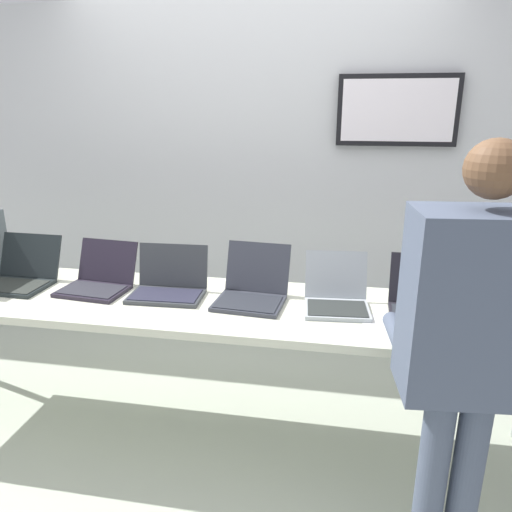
{
  "coord_description": "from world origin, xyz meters",
  "views": [
    {
      "loc": [
        0.61,
        -2.15,
        1.73
      ],
      "look_at": [
        0.21,
        0.1,
        1.01
      ],
      "focal_mm": 33.36,
      "sensor_mm": 36.0,
      "label": 1
    }
  ],
  "objects": [
    {
      "name": "ground",
      "position": [
        0.0,
        0.0,
        -0.02
      ],
      "size": [
        8.0,
        8.0,
        0.04
      ],
      "primitive_type": "cube",
      "color": "#B5BDA9"
    },
    {
      "name": "back_wall",
      "position": [
        0.02,
        1.13,
        1.21
      ],
      "size": [
        8.0,
        0.11,
        2.4
      ],
      "color": "silver",
      "rests_on": "ground"
    },
    {
      "name": "workbench",
      "position": [
        0.0,
        0.0,
        0.73
      ],
      "size": [
        3.46,
        0.7,
        0.78
      ],
      "color": "beige",
      "rests_on": "ground"
    },
    {
      "name": "laptop_station_0",
      "position": [
        -1.12,
        0.06,
        0.84
      ],
      "size": [
        0.37,
        0.36,
        0.25
      ],
      "color": "#1F2627",
      "rests_on": "workbench"
    },
    {
      "name": "laptop_station_1",
      "position": [
        -0.65,
        0.07,
        0.84
      ],
      "size": [
        0.37,
        0.36,
        0.24
      ],
      "color": "#25202D",
      "rests_on": "workbench"
    },
    {
      "name": "laptop_station_2",
      "position": [
        -0.25,
        0.06,
        0.84
      ],
      "size": [
        0.39,
        0.3,
        0.25
      ],
      "color": "#383B40",
      "rests_on": "workbench"
    },
    {
      "name": "laptop_station_3",
      "position": [
        0.2,
        0.06,
        0.84
      ],
      "size": [
        0.36,
        0.38,
        0.27
      ],
      "color": "#33363F",
      "rests_on": "workbench"
    },
    {
      "name": "laptop_station_4",
      "position": [
        0.62,
        0.05,
        0.84
      ],
      "size": [
        0.33,
        0.35,
        0.25
      ],
      "color": "#A9B2B7",
      "rests_on": "workbench"
    },
    {
      "name": "laptop_station_5",
      "position": [
        1.05,
        0.05,
        0.84
      ],
      "size": [
        0.37,
        0.33,
        0.26
      ],
      "color": "black",
      "rests_on": "workbench"
    },
    {
      "name": "person",
      "position": [
        1.06,
        -0.62,
        0.99
      ],
      "size": [
        0.47,
        0.62,
        1.64
      ],
      "color": "#4A5468",
      "rests_on": "ground"
    },
    {
      "name": "coffee_mug",
      "position": [
        1.05,
        -0.25,
        0.82
      ],
      "size": [
        0.08,
        0.08,
        0.08
      ],
      "color": "white",
      "rests_on": "workbench"
    },
    {
      "name": "paper_sheet",
      "position": [
        0.84,
        -0.17,
        0.78
      ],
      "size": [
        0.25,
        0.32,
        0.0
      ],
      "color": "white",
      "rests_on": "workbench"
    }
  ]
}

